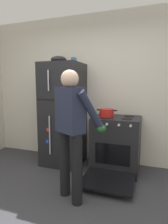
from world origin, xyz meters
TOP-DOWN VIEW (x-y plane):
  - kitchen_wall_back at (0.00, 1.95)m, footprint 6.00×0.10m
  - refrigerator at (-0.49, 1.57)m, footprint 0.68×0.72m
  - stove_range at (0.48, 1.55)m, footprint 0.76×1.22m
  - person_cook at (0.12, 0.56)m, footprint 0.63×0.65m
  - red_pot at (0.32, 1.52)m, footprint 0.34×0.24m
  - coffee_mug at (-0.30, 1.62)m, footprint 0.11×0.08m
  - mixing_bowl at (-0.57, 1.57)m, footprint 0.28×0.28m

SIDE VIEW (x-z plane):
  - stove_range at x=0.48m, z-range -0.01..0.90m
  - refrigerator at x=-0.49m, z-range 0.00..1.81m
  - person_cook at x=0.12m, z-range 0.15..1.75m
  - red_pot at x=0.32m, z-range 0.91..1.04m
  - kitchen_wall_back at x=0.00m, z-range 0.00..2.70m
  - coffee_mug at x=-0.30m, z-range 1.81..1.90m
  - mixing_bowl at x=-0.57m, z-range 1.81..1.93m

